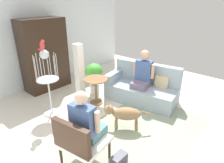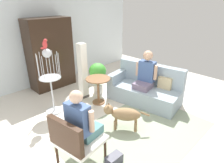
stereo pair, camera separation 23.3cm
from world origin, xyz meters
The scene contains 15 objects.
ground_plane centered at (0.00, 0.00, 0.00)m, with size 7.92×7.92×0.00m, color beige.
back_wall centered at (0.00, 3.36, 1.30)m, with size 6.71×0.12×2.59m, color silver.
area_rug centered at (0.02, -0.20, 0.00)m, with size 2.78×1.83×0.01m, color gray.
couch centered at (1.17, 0.54, 0.31)m, with size 1.09×1.82×0.90m.
armchair centered at (-1.27, 0.00, 0.50)m, with size 0.72×0.73×0.88m.
person_on_couch centered at (1.13, 0.50, 0.76)m, with size 0.52×0.54×0.88m.
person_on_armchair centered at (-1.11, 0.03, 0.74)m, with size 0.51×0.54×0.82m.
round_end_table centered at (0.27, 1.25, 0.45)m, with size 0.58×0.58×0.65m.
dog centered at (-0.06, 0.13, 0.33)m, with size 0.59×0.74×0.53m.
bird_cage_stand centered at (-0.72, 1.65, 0.83)m, with size 0.46×0.46×1.46m.
parrot centered at (-0.73, 1.65, 1.56)m, with size 0.17×0.10×0.20m.
potted_plant centered at (0.63, 1.67, 0.55)m, with size 0.45×0.45×0.84m.
column_lamp centered at (0.22, 1.76, 0.70)m, with size 0.20×0.20×1.41m.
armoire_cabinet centered at (0.01, 2.95, 0.96)m, with size 1.18×0.56×1.93m, color black.
handbag centered at (-0.84, -0.40, 0.08)m, with size 0.26×0.15×0.17m, color #3F3F4C.
Camera 1 is at (-2.65, -1.85, 2.41)m, focal length 31.44 mm.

